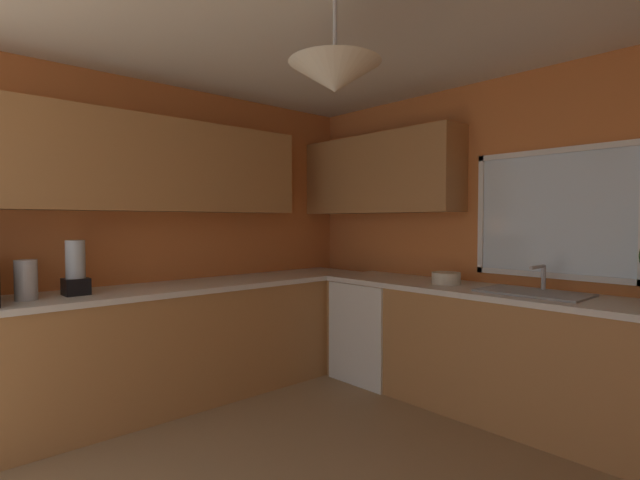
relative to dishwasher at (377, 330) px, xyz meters
The scene contains 8 objects.
room_shell 1.83m from the dishwasher, 58.54° to the right, with size 4.24×3.94×2.53m.
counter_run_left 1.70m from the dishwasher, 112.78° to the right, with size 0.65×3.55×0.89m.
counter_run_back 1.30m from the dishwasher, ahead, with size 3.33×0.65×0.89m.
dishwasher is the anchor object (origin of this frame).
kettle 2.68m from the dishwasher, 104.18° to the right, with size 0.13×0.13×0.25m, color #B7B7BC.
sink_assembly 1.42m from the dishwasher, ahead, with size 0.68×0.40×0.19m.
bowl 0.84m from the dishwasher, ahead, with size 0.22×0.22×0.09m, color beige.
blender_appliance 2.43m from the dishwasher, 106.37° to the right, with size 0.15×0.15×0.36m.
Camera 1 is at (1.63, -1.57, 1.38)m, focal length 26.66 mm.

